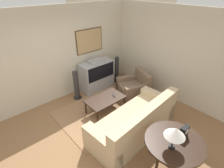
% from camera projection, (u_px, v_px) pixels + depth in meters
% --- Properties ---
extents(ground_plane, '(12.00, 12.00, 0.00)m').
position_uv_depth(ground_plane, '(103.00, 133.00, 4.24)').
color(ground_plane, '#8E6642').
extents(wall_back, '(12.00, 0.10, 2.70)m').
position_uv_depth(wall_back, '(55.00, 56.00, 4.95)').
color(wall_back, beige).
rests_on(wall_back, ground_plane).
extents(wall_right, '(0.06, 12.00, 2.70)m').
position_uv_depth(wall_right, '(172.00, 55.00, 5.07)').
color(wall_right, beige).
rests_on(wall_right, ground_plane).
extents(area_rug, '(2.32, 1.82, 0.01)m').
position_uv_depth(area_rug, '(102.00, 111.00, 4.94)').
color(area_rug, '#99704C').
rests_on(area_rug, ground_plane).
extents(tv, '(1.11, 0.52, 1.06)m').
position_uv_depth(tv, '(97.00, 75.00, 5.82)').
color(tv, '#9E9EA3').
rests_on(tv, ground_plane).
extents(couch, '(2.35, 1.11, 0.91)m').
position_uv_depth(couch, '(135.00, 123.00, 4.10)').
color(couch, '#CCB289').
rests_on(couch, ground_plane).
extents(armchair, '(1.09, 1.08, 0.79)m').
position_uv_depth(armchair, '(134.00, 88.00, 5.57)').
color(armchair, brown).
rests_on(armchair, ground_plane).
extents(coffee_table, '(1.05, 0.62, 0.43)m').
position_uv_depth(coffee_table, '(105.00, 100.00, 4.78)').
color(coffee_table, black).
rests_on(coffee_table, ground_plane).
extents(console_table, '(1.04, 1.04, 0.78)m').
position_uv_depth(console_table, '(174.00, 144.00, 3.07)').
color(console_table, black).
rests_on(console_table, ground_plane).
extents(table_lamp, '(0.34, 0.34, 0.43)m').
position_uv_depth(table_lamp, '(175.00, 132.00, 2.75)').
color(table_lamp, black).
rests_on(table_lamp, console_table).
extents(mantel_clock, '(0.18, 0.10, 0.22)m').
position_uv_depth(mantel_clock, '(184.00, 132.00, 3.08)').
color(mantel_clock, black).
rests_on(mantel_clock, console_table).
extents(remote, '(0.10, 0.16, 0.02)m').
position_uv_depth(remote, '(114.00, 95.00, 4.86)').
color(remote, black).
rests_on(remote, coffee_table).
extents(speaker_tower_left, '(0.25, 0.25, 0.93)m').
position_uv_depth(speaker_tower_left, '(76.00, 86.00, 5.32)').
color(speaker_tower_left, black).
rests_on(speaker_tower_left, ground_plane).
extents(speaker_tower_right, '(0.25, 0.25, 0.93)m').
position_uv_depth(speaker_tower_right, '(117.00, 70.00, 6.29)').
color(speaker_tower_right, black).
rests_on(speaker_tower_right, ground_plane).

